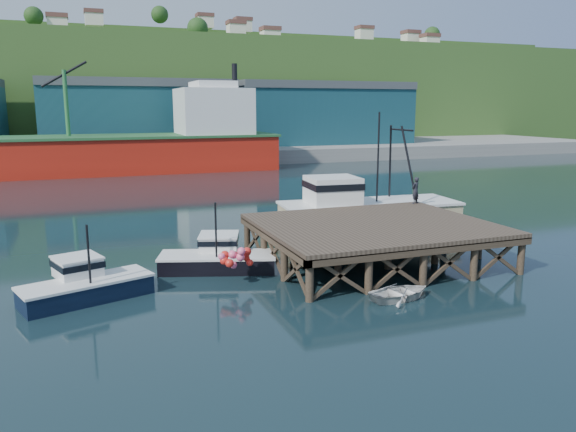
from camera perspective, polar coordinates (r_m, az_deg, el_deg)
name	(u,v)px	position (r m, az deg, el deg)	size (l,w,h in m)	color
ground	(277,271)	(28.65, -1.08, -5.65)	(300.00, 300.00, 0.00)	black
wharf	(376,227)	(30.22, 8.91, -1.09)	(12.00, 10.00, 2.62)	brown
far_quay	(136,151)	(96.58, -15.15, 6.42)	(160.00, 40.00, 2.00)	gray
warehouse_mid	(138,118)	(91.34, -15.01, 9.64)	(28.00, 16.00, 9.00)	#1B4B59
warehouse_right	(315,116)	(98.95, 2.80, 10.08)	(30.00, 16.00, 9.00)	#1B4B59
cargo_ship	(83,147)	(74.04, -20.12, 6.61)	(55.50, 10.00, 13.75)	red
hillside	(119,93)	(126.23, -16.75, 11.90)	(220.00, 50.00, 22.00)	#2D511E
boat_navy	(84,283)	(26.07, -19.99, -6.46)	(5.83, 3.91, 3.43)	black
boat_black	(218,257)	(29.08, -7.11, -4.11)	(6.26, 5.19, 3.63)	black
trawler	(366,208)	(37.46, 7.93, 0.80)	(12.09, 5.20, 7.88)	#CCB984
dinghy	(401,292)	(25.08, 11.38, -7.61)	(2.09, 2.92, 0.60)	silver
dockworker	(415,190)	(36.67, 12.82, 2.55)	(0.62, 0.41, 1.70)	black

